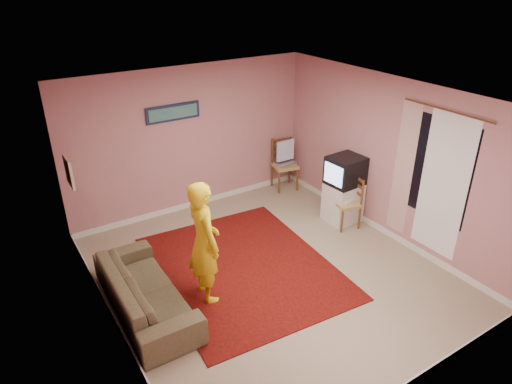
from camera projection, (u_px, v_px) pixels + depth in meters
ground at (270, 272)px, 6.70m from camera, size 5.00×5.00×0.00m
wall_back at (191, 140)px, 8.01m from camera, size 4.50×0.02×2.60m
wall_front at (422, 294)px, 4.24m from camera, size 4.50×0.02×2.60m
wall_left at (103, 242)px, 5.04m from camera, size 0.02×5.00×2.60m
wall_right at (388, 159)px, 7.21m from camera, size 0.02×5.00×2.60m
ceiling at (272, 98)px, 5.55m from camera, size 4.50×5.00×0.02m
baseboard_back at (195, 203)px, 8.56m from camera, size 4.50×0.02×0.10m
baseboard_left at (119, 328)px, 5.60m from camera, size 0.02×5.00×0.10m
baseboard_right at (378, 227)px, 7.76m from camera, size 0.02×5.00×0.10m
window at (437, 170)px, 6.46m from camera, size 0.01×1.10×1.50m
curtain_sheer at (443, 186)px, 6.43m from camera, size 0.01×0.75×2.10m
curtain_floral at (403, 170)px, 6.95m from camera, size 0.01×0.35×2.10m
curtain_rod at (447, 110)px, 6.06m from camera, size 0.02×1.40×0.02m
picture_back at (173, 113)px, 7.60m from camera, size 0.95×0.04×0.28m
picture_left at (69, 172)px, 6.15m from camera, size 0.04×0.38×0.42m
area_rug at (243, 267)px, 6.80m from camera, size 2.63×3.19×0.02m
tv_cabinet at (343, 202)px, 7.95m from camera, size 0.55×0.50×0.70m
crt_tv at (345, 171)px, 7.68m from camera, size 0.60×0.54×0.49m
chair_a at (285, 160)px, 8.98m from camera, size 0.54×0.52×0.55m
dvd_player at (285, 163)px, 9.01m from camera, size 0.44×0.36×0.07m
blue_throw at (285, 150)px, 8.90m from camera, size 0.38×0.05×0.40m
chair_b at (347, 197)px, 7.67m from camera, size 0.47×0.49×0.50m
game_console at (347, 200)px, 7.70m from camera, size 0.25×0.20×0.05m
sofa at (145, 291)px, 5.85m from camera, size 0.81×2.03×0.59m
person at (204, 242)px, 5.86m from camera, size 0.44×0.65×1.71m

